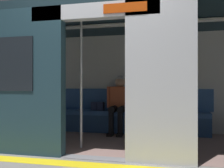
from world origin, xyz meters
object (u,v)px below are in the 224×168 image
object	(u,v)px
grab_pole_door	(81,82)
grab_pole_far	(131,82)
train_car	(110,59)
person_seated	(119,100)
handbag	(98,106)
book	(140,110)
bench_seat	(124,116)

from	to	relation	value
grab_pole_door	grab_pole_far	world-z (taller)	same
train_car	person_seated	size ratio (longest dim) A/B	5.46
grab_pole_far	person_seated	bearing A→B (deg)	-70.07
person_seated	handbag	bearing A→B (deg)	-11.33
train_car	grab_pole_far	bearing A→B (deg)	135.83
person_seated	book	bearing A→B (deg)	-165.81
book	grab_pole_far	size ratio (longest dim) A/B	0.11
bench_seat	grab_pole_far	xyz separation A→B (m)	(-0.38, 1.33, 0.68)
handbag	grab_pole_far	bearing A→B (deg)	124.72
person_seated	grab_pole_door	bearing A→B (deg)	78.35
grab_pole_door	person_seated	bearing A→B (deg)	-101.65
person_seated	grab_pole_door	distance (m)	1.49
handbag	grab_pole_door	bearing A→B (deg)	97.50
train_car	grab_pole_far	size ratio (longest dim) A/B	3.15
person_seated	book	size ratio (longest dim) A/B	5.33
train_car	book	distance (m)	1.41
book	grab_pole_door	world-z (taller)	grab_pole_door
grab_pole_far	bench_seat	bearing A→B (deg)	-74.17
train_car	person_seated	bearing A→B (deg)	-87.71
book	bench_seat	bearing A→B (deg)	-25.34
train_car	bench_seat	world-z (taller)	train_car
train_car	grab_pole_door	distance (m)	0.76
grab_pole_door	grab_pole_far	xyz separation A→B (m)	(-0.76, -0.13, 0.00)
train_car	book	bearing A→B (deg)	-110.85
person_seated	grab_pole_door	world-z (taller)	grab_pole_door
bench_seat	person_seated	size ratio (longest dim) A/B	2.87
handbag	grab_pole_door	world-z (taller)	grab_pole_door
handbag	grab_pole_far	distance (m)	1.75
train_car	handbag	bearing A→B (deg)	-61.33
grab_pole_door	bench_seat	bearing A→B (deg)	-104.45
bench_seat	handbag	distance (m)	0.61
handbag	grab_pole_far	size ratio (longest dim) A/B	0.13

